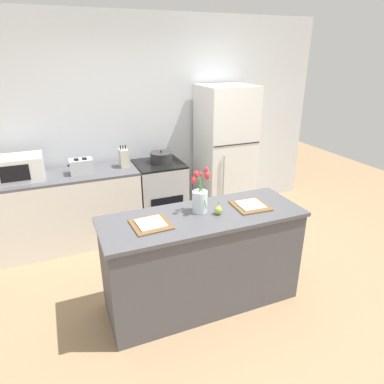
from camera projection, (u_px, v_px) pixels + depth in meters
ground_plane at (202, 300)px, 3.33m from camera, size 10.00×10.00×0.00m
back_wall at (141, 124)px, 4.52m from camera, size 5.20×0.08×2.70m
kitchen_island at (202, 260)px, 3.16m from camera, size 1.80×0.66×0.92m
back_counter at (69, 210)px, 4.15m from camera, size 1.68×0.60×0.92m
stove_range at (160, 196)px, 4.56m from camera, size 0.60×0.61×0.92m
refrigerator at (225, 155)px, 4.72m from camera, size 0.68×0.67×1.85m
flower_vase at (200, 198)px, 2.99m from camera, size 0.15×0.18×0.41m
pear_figurine at (218, 210)px, 2.97m from camera, size 0.07×0.07×0.11m
plate_setting_left at (151, 224)px, 2.80m from camera, size 0.32×0.32×0.02m
plate_setting_right at (250, 205)px, 3.14m from camera, size 0.32×0.32×0.02m
toaster at (81, 166)px, 3.99m from camera, size 0.28×0.18×0.17m
cooking_pot at (161, 157)px, 4.39m from camera, size 0.29×0.29×0.16m
microwave at (20, 168)px, 3.77m from camera, size 0.48×0.37×0.27m
knife_block at (124, 158)px, 4.20m from camera, size 0.10×0.14×0.27m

